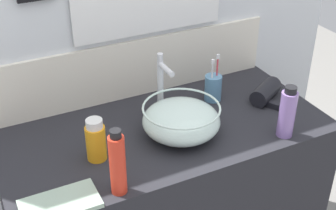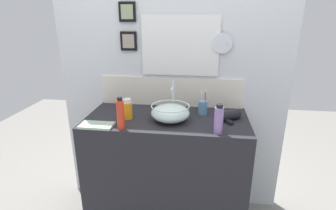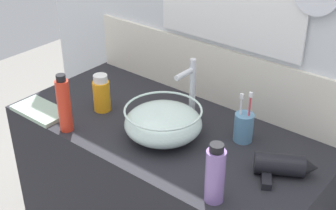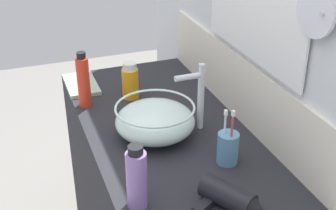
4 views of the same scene
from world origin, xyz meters
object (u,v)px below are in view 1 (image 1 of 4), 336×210
glass_bowl_sink (181,120)px  toothbrush_cup (213,87)px  spray_bottle (96,140)px  hair_drier (268,91)px  lotion_bottle (118,164)px  hand_towel (60,204)px  soap_dispenser (287,113)px  faucet (162,81)px

glass_bowl_sink → toothbrush_cup: bearing=35.5°
spray_bottle → hair_drier: bearing=5.5°
hair_drier → lotion_bottle: lotion_bottle is taller
toothbrush_cup → glass_bowl_sink: bearing=-144.5°
hair_drier → hand_towel: (-0.92, -0.24, -0.03)m
glass_bowl_sink → lotion_bottle: lotion_bottle is taller
spray_bottle → soap_dispenser: (0.65, -0.17, 0.02)m
hair_drier → toothbrush_cup: bearing=155.9°
soap_dispenser → hair_drier: bearing=66.9°
glass_bowl_sink → spray_bottle: 0.32m
faucet → hand_towel: (-0.49, -0.33, -0.13)m
spray_bottle → hand_towel: (-0.17, -0.17, -0.06)m
hair_drier → toothbrush_cup: toothbrush_cup is taller
glass_bowl_sink → faucet: 0.18m
faucet → toothbrush_cup: size_ratio=1.27×
hair_drier → lotion_bottle: (-0.74, -0.26, 0.07)m
glass_bowl_sink → hair_drier: bearing=9.7°
spray_bottle → hand_towel: 0.25m
toothbrush_cup → lotion_bottle: size_ratio=0.88×
lotion_bottle → soap_dispenser: bearing=1.8°
lotion_bottle → soap_dispenser: lotion_bottle is taller
glass_bowl_sink → toothbrush_cup: (0.23, 0.17, -0.01)m
glass_bowl_sink → faucet: size_ratio=1.12×
glass_bowl_sink → toothbrush_cup: size_ratio=1.42×
hair_drier → lotion_bottle: bearing=-160.8°
hair_drier → hand_towel: 0.96m
faucet → lotion_bottle: bearing=-131.9°
hair_drier → toothbrush_cup: 0.22m
faucet → hair_drier: (0.44, -0.09, -0.11)m
soap_dispenser → hand_towel: (-0.82, -0.00, -0.09)m
spray_bottle → hand_towel: spray_bottle is taller
glass_bowl_sink → soap_dispenser: 0.37m
toothbrush_cup → spray_bottle: size_ratio=1.29×
hair_drier → hand_towel: size_ratio=0.90×
glass_bowl_sink → hand_towel: glass_bowl_sink is taller
soap_dispenser → spray_bottle: bearing=165.5°
glass_bowl_sink → hair_drier: glass_bowl_sink is taller
hair_drier → soap_dispenser: 0.27m
hair_drier → spray_bottle: spray_bottle is taller
faucet → lotion_bottle: (-0.31, -0.35, -0.03)m
glass_bowl_sink → lotion_bottle: size_ratio=1.24×
spray_bottle → glass_bowl_sink: bearing=-0.4°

